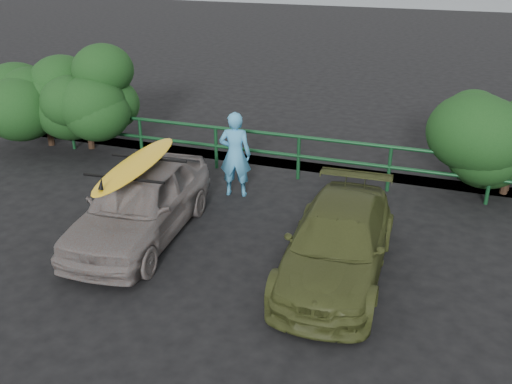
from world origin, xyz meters
TOP-DOWN VIEW (x-y plane):
  - ground at (0.00, 0.00)m, footprint 80.00×80.00m
  - guardrail at (0.00, 5.00)m, footprint 14.00×0.08m
  - shrub_left at (-4.80, 5.40)m, footprint 3.20×2.40m
  - shrub_right at (5.00, 5.50)m, footprint 3.20×2.40m
  - sedan at (-0.95, 1.44)m, footprint 1.85×3.98m
  - olive_vehicle at (2.66, 1.39)m, footprint 1.69×3.89m
  - man at (-0.01, 3.73)m, footprint 0.73×0.55m
  - roof_rack at (-0.95, 1.44)m, footprint 1.55×1.14m
  - surfboard at (-0.95, 1.44)m, footprint 0.82×2.94m

SIDE VIEW (x-z plane):
  - ground at x=0.00m, z-range 0.00..0.00m
  - guardrail at x=0.00m, z-range 0.00..1.04m
  - olive_vehicle at x=2.66m, z-range 0.00..1.11m
  - sedan at x=-0.95m, z-range 0.00..1.32m
  - man at x=-0.01m, z-range 0.00..1.81m
  - shrub_right at x=5.00m, z-range 0.00..2.13m
  - shrub_left at x=-4.80m, z-range 0.00..2.49m
  - roof_rack at x=-0.95m, z-range 1.32..1.37m
  - surfboard at x=-0.95m, z-range 1.37..1.45m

